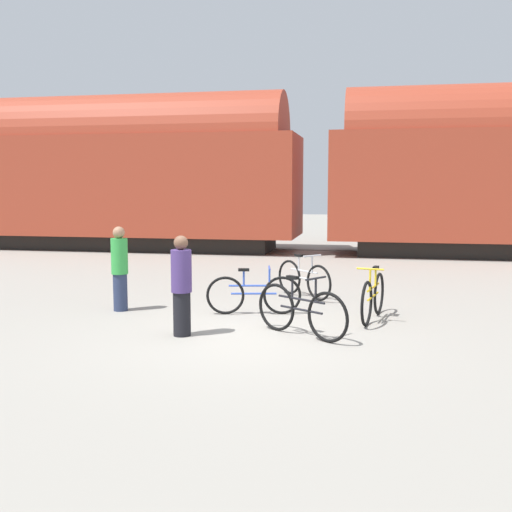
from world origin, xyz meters
The scene contains 10 objects.
ground_plane centered at (0.00, 0.00, 0.00)m, with size 80.00×80.00×0.00m, color gray.
freight_train centered at (0.00, 11.85, 2.92)m, with size 25.09×3.20×5.60m.
rail_near centered at (0.00, 11.13, 0.01)m, with size 37.09×0.07×0.01m, color #4C4238.
rail_far centered at (0.00, 12.57, 0.01)m, with size 37.09×0.07×0.01m, color #4C4238.
bicycle_black centered at (0.92, 0.07, 0.40)m, with size 1.53×1.06×0.96m.
bicycle_silver centered at (0.59, 3.34, 0.39)m, with size 1.26×1.21×0.92m.
bicycle_yellow centered at (2.01, 1.45, 0.40)m, with size 0.49×1.76×0.95m.
bicycle_blue centered at (-0.11, 1.51, 0.37)m, with size 1.70×0.48×0.87m.
person_in_green centered at (-2.62, 1.35, 0.80)m, with size 0.31×0.31×1.58m.
person_in_purple centered at (-0.91, -0.23, 0.79)m, with size 0.32×0.32×1.57m.
Camera 1 is at (1.95, -8.98, 2.32)m, focal length 42.00 mm.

